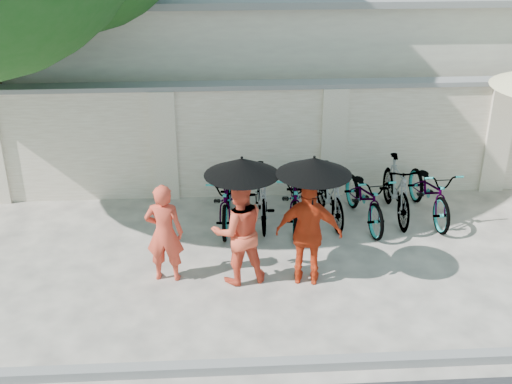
{
  "coord_description": "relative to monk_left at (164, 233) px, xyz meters",
  "views": [
    {
      "loc": [
        -0.03,
        -7.57,
        5.01
      ],
      "look_at": [
        0.48,
        0.84,
        1.1
      ],
      "focal_mm": 45.0,
      "sensor_mm": 36.0,
      "label": 1
    }
  ],
  "objects": [
    {
      "name": "bike_0",
      "position": [
        0.9,
        1.66,
        -0.27
      ],
      "size": [
        0.73,
        1.8,
        0.93
      ],
      "primitive_type": "imported",
      "rotation": [
        0.0,
        0.0,
        -0.06
      ],
      "color": "gray",
      "rests_on": "ground"
    },
    {
      "name": "bike_3",
      "position": [
        2.62,
        1.69,
        -0.26
      ],
      "size": [
        0.64,
        1.63,
        0.96
      ],
      "primitive_type": "imported",
      "rotation": [
        0.0,
        0.0,
        0.12
      ],
      "color": "gray",
      "rests_on": "ground"
    },
    {
      "name": "bike_1",
      "position": [
        1.47,
        1.69,
        -0.25
      ],
      "size": [
        0.46,
        1.61,
        0.97
      ],
      "primitive_type": "imported",
      "rotation": [
        0.0,
        0.0,
        0.0
      ],
      "color": "gray",
      "rests_on": "ground"
    },
    {
      "name": "parasol_center",
      "position": [
        1.08,
        -0.19,
        1.05
      ],
      "size": [
        1.01,
        1.01,
        1.01
      ],
      "color": "black",
      "rests_on": "ground"
    },
    {
      "name": "bike_4",
      "position": [
        3.19,
        1.56,
        -0.27
      ],
      "size": [
        0.84,
        1.85,
        0.94
      ],
      "primitive_type": "imported",
      "rotation": [
        0.0,
        0.0,
        0.13
      ],
      "color": "gray",
      "rests_on": "ground"
    },
    {
      "name": "bike_6",
      "position": [
        4.33,
        1.7,
        -0.26
      ],
      "size": [
        0.75,
        1.86,
        0.96
      ],
      "primitive_type": "imported",
      "rotation": [
        0.0,
        0.0,
        0.06
      ],
      "color": "gray",
      "rests_on": "ground"
    },
    {
      "name": "monk_left",
      "position": [
        0.0,
        0.0,
        0.0
      ],
      "size": [
        0.57,
        0.41,
        1.47
      ],
      "primitive_type": "imported",
      "rotation": [
        0.0,
        0.0,
        3.03
      ],
      "color": "#DB422D",
      "rests_on": "ground"
    },
    {
      "name": "bike_5",
      "position": [
        3.76,
        1.73,
        -0.22
      ],
      "size": [
        0.5,
        1.72,
        1.03
      ],
      "primitive_type": "imported",
      "rotation": [
        0.0,
        0.0,
        -0.01
      ],
      "color": "gray",
      "rests_on": "ground"
    },
    {
      "name": "monk_right",
      "position": [
        2.0,
        -0.21,
        0.05
      ],
      "size": [
        0.97,
        0.55,
        1.56
      ],
      "primitive_type": "imported",
      "rotation": [
        0.0,
        0.0,
        2.94
      ],
      "color": "red",
      "rests_on": "ground"
    },
    {
      "name": "compound_wall",
      "position": [
        1.83,
        2.85,
        0.26
      ],
      "size": [
        20.0,
        0.3,
        2.0
      ],
      "primitive_type": "cube",
      "color": "white",
      "rests_on": "ground"
    },
    {
      "name": "kerb",
      "position": [
        0.83,
        -2.05,
        -0.68
      ],
      "size": [
        40.0,
        0.16,
        0.12
      ],
      "primitive_type": "cube",
      "color": "gray",
      "rests_on": "ground"
    },
    {
      "name": "bike_2",
      "position": [
        2.05,
        1.64,
        -0.25
      ],
      "size": [
        0.83,
        1.89,
        0.96
      ],
      "primitive_type": "imported",
      "rotation": [
        0.0,
        0.0,
        -0.11
      ],
      "color": "gray",
      "rests_on": "ground"
    },
    {
      "name": "parasol_right",
      "position": [
        2.02,
        -0.29,
        1.08
      ],
      "size": [
        1.0,
        1.0,
        1.05
      ],
      "color": "black",
      "rests_on": "ground"
    },
    {
      "name": "building_behind",
      "position": [
        2.83,
        6.65,
        0.86
      ],
      "size": [
        14.0,
        6.0,
        3.2
      ],
      "primitive_type": "cube",
      "color": "silver",
      "rests_on": "ground"
    },
    {
      "name": "ground",
      "position": [
        0.83,
        -0.35,
        -0.74
      ],
      "size": [
        80.0,
        80.0,
        0.0
      ],
      "primitive_type": "plane",
      "color": "beige"
    },
    {
      "name": "monk_center",
      "position": [
        1.03,
        -0.11,
        0.05
      ],
      "size": [
        0.87,
        0.74,
        1.57
      ],
      "primitive_type": "imported",
      "rotation": [
        0.0,
        0.0,
        3.35
      ],
      "color": "#ED5235",
      "rests_on": "ground"
    }
  ]
}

